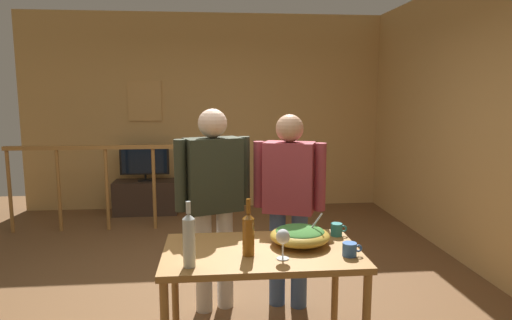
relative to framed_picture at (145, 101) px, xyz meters
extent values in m
plane|color=brown|center=(0.89, -3.15, -1.61)|extent=(8.35, 8.35, 0.00)
cube|color=tan|center=(0.89, 0.06, -0.17)|extent=(5.33, 0.10, 2.88)
cube|color=tan|center=(3.56, -2.19, -0.17)|extent=(0.10, 4.81, 2.88)
cube|color=tan|center=(0.00, 0.00, 0.00)|extent=(0.48, 0.03, 0.58)
cylinder|color=#9E6B33|center=(-1.53, -1.05, -1.10)|extent=(0.04, 0.04, 1.03)
cylinder|color=#9E6B33|center=(-0.94, -1.05, -1.10)|extent=(0.04, 0.04, 1.03)
cylinder|color=#9E6B33|center=(-0.36, -1.05, -1.10)|extent=(0.04, 0.04, 1.03)
cylinder|color=#9E6B33|center=(0.23, -1.05, -1.10)|extent=(0.04, 0.04, 1.03)
cylinder|color=#9E6B33|center=(0.81, -1.05, -1.10)|extent=(0.04, 0.04, 1.03)
cube|color=#9E6B33|center=(-0.36, -1.05, -0.55)|extent=(2.42, 0.07, 0.05)
cube|color=#9E6B33|center=(0.81, -1.05, -1.05)|extent=(0.10, 0.10, 1.13)
cube|color=#38281E|center=(0.01, -0.29, -1.37)|extent=(0.90, 0.40, 0.48)
cube|color=black|center=(0.01, -0.29, -1.12)|extent=(0.20, 0.12, 0.02)
cylinder|color=black|center=(0.01, -0.29, -1.07)|extent=(0.03, 0.03, 0.08)
cube|color=black|center=(0.01, -0.32, -0.82)|extent=(0.69, 0.06, 0.43)
cube|color=black|center=(0.01, -0.35, -0.82)|extent=(0.63, 0.01, 0.38)
cube|color=#9E6B33|center=(1.28, -4.04, -0.88)|extent=(1.23, 0.75, 0.04)
cylinder|color=#9E6B33|center=(0.70, -3.71, -1.26)|extent=(0.05, 0.05, 0.71)
cylinder|color=#9E6B33|center=(1.86, -3.71, -1.26)|extent=(0.05, 0.05, 0.71)
ellipsoid|color=gold|center=(1.54, -3.97, -0.81)|extent=(0.39, 0.39, 0.11)
ellipsoid|color=#38702D|center=(1.54, -3.97, -0.78)|extent=(0.32, 0.32, 0.05)
cylinder|color=silver|center=(1.62, -3.97, -0.75)|extent=(0.14, 0.01, 0.20)
cylinder|color=silver|center=(1.39, -4.22, -0.86)|extent=(0.07, 0.07, 0.01)
cylinder|color=silver|center=(1.39, -4.22, -0.81)|extent=(0.01, 0.01, 0.09)
ellipsoid|color=silver|center=(1.39, -4.22, -0.73)|extent=(0.08, 0.08, 0.09)
cylinder|color=silver|center=(0.84, -4.29, -0.72)|extent=(0.07, 0.07, 0.28)
cone|color=silver|center=(0.84, -4.29, -0.57)|extent=(0.07, 0.07, 0.03)
cylinder|color=silver|center=(0.84, -4.29, -0.52)|extent=(0.03, 0.03, 0.07)
cylinder|color=brown|center=(1.19, -4.14, -0.75)|extent=(0.07, 0.07, 0.23)
cone|color=brown|center=(1.19, -4.14, -0.62)|extent=(0.07, 0.07, 0.03)
cylinder|color=brown|center=(1.19, -4.14, -0.56)|extent=(0.03, 0.03, 0.09)
cylinder|color=teal|center=(1.82, -3.82, -0.82)|extent=(0.08, 0.08, 0.09)
torus|color=teal|center=(1.88, -3.82, -0.82)|extent=(0.05, 0.01, 0.05)
cylinder|color=#3866B2|center=(1.80, -4.21, -0.82)|extent=(0.09, 0.09, 0.08)
torus|color=#3866B2|center=(1.85, -4.21, -0.82)|extent=(0.05, 0.01, 0.05)
cylinder|color=beige|center=(1.07, -3.28, -1.21)|extent=(0.13, 0.13, 0.81)
cylinder|color=beige|center=(0.90, -3.34, -1.21)|extent=(0.13, 0.13, 0.81)
cube|color=#2D3323|center=(0.98, -3.31, -0.51)|extent=(0.47, 0.35, 0.57)
cylinder|color=#2D3323|center=(1.23, -3.22, -0.50)|extent=(0.09, 0.09, 0.55)
cylinder|color=#2D3323|center=(0.73, -3.39, -0.50)|extent=(0.09, 0.09, 0.55)
sphere|color=beige|center=(0.98, -3.31, -0.12)|extent=(0.22, 0.22, 0.22)
cylinder|color=#3D5684|center=(1.66, -3.34, -1.22)|extent=(0.13, 0.13, 0.79)
cylinder|color=#3D5684|center=(1.49, -3.28, -1.22)|extent=(0.13, 0.13, 0.79)
cube|color=#9E3842|center=(1.58, -3.31, -0.55)|extent=(0.44, 0.34, 0.56)
cylinder|color=#9E3842|center=(1.81, -3.39, -0.53)|extent=(0.09, 0.09, 0.53)
cylinder|color=#9E3842|center=(1.35, -3.22, -0.53)|extent=(0.09, 0.09, 0.53)
sphere|color=tan|center=(1.58, -3.31, -0.16)|extent=(0.22, 0.22, 0.22)
camera|label=1|loc=(0.98, -6.75, 0.11)|focal=31.58mm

